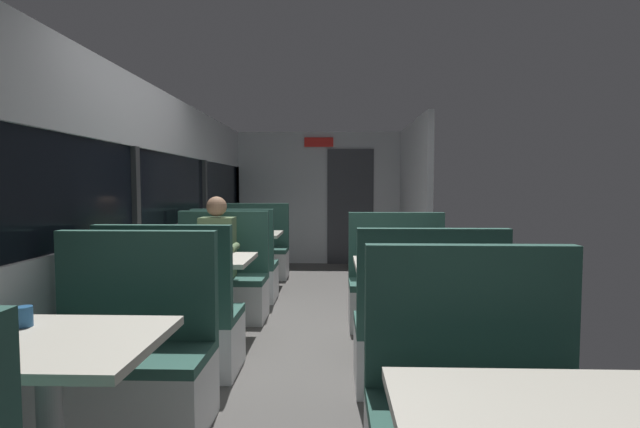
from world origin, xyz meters
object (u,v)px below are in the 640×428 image
Objects in this scene: bench_mid_window_facing_end at (173,329)px; dining_table_far_window at (247,240)px; dining_table_mid_window at (200,269)px; bench_rear_aisle_facing_end at (426,341)px; bench_mid_window_facing_entry at (220,287)px; bench_far_window_facing_end at (236,273)px; bench_near_window_facing_entry at (127,369)px; seated_passenger at (218,268)px; bench_rear_aisle_facing_entry at (398,293)px; coffee_cup_primary at (24,317)px; dining_table_near_window at (48,363)px; dining_table_rear_aisle at (410,275)px; bench_far_window_facing_entry at (256,255)px.

bench_mid_window_facing_end is 1.22× the size of dining_table_far_window.
dining_table_mid_window is 0.82× the size of bench_rear_aisle_facing_end.
bench_mid_window_facing_entry is 0.74m from bench_far_window_facing_end.
seated_passenger is (0.00, 2.07, 0.21)m from bench_near_window_facing_entry.
dining_table_mid_window is 1.48m from bench_far_window_facing_end.
bench_mid_window_facing_entry is 1.00× the size of bench_rear_aisle_facing_entry.
bench_mid_window_facing_end is (0.00, 0.74, 0.00)m from bench_near_window_facing_entry.
bench_rear_aisle_facing_end is (1.79, 0.54, 0.00)m from bench_near_window_facing_entry.
bench_near_window_facing_entry is at bearing -90.00° from bench_far_window_facing_end.
dining_table_mid_window is 2.00m from coffee_cup_primary.
bench_near_window_facing_entry is (0.00, 0.70, -0.31)m from dining_table_near_window.
dining_table_near_window is 1.00× the size of dining_table_far_window.
dining_table_far_window is at bearing 90.00° from dining_table_near_window.
dining_table_far_window is 1.00× the size of dining_table_rear_aisle.
seated_passenger is (0.00, 2.77, -0.10)m from dining_table_near_window.
bench_mid_window_facing_end is at bearing 90.00° from dining_table_near_window.
bench_near_window_facing_entry is at bearing 69.57° from coffee_cup_primary.
dining_table_near_window is at bearing -145.23° from bench_rear_aisle_facing_end.
bench_mid_window_facing_end is 1.00× the size of bench_rear_aisle_facing_end.
bench_mid_window_facing_end is at bearing -90.00° from dining_table_far_window.
bench_mid_window_facing_entry is at bearing 90.00° from dining_table_near_window.
dining_table_near_window is 3.21m from bench_rear_aisle_facing_entry.
dining_table_rear_aisle is 1.97m from seated_passenger.
dining_table_near_window and dining_table_mid_window have the same top height.
bench_rear_aisle_facing_entry is at bearing -6.38° from bench_mid_window_facing_entry.
dining_table_mid_window is at bearing 173.62° from dining_table_rear_aisle.
dining_table_mid_window is 0.64m from seated_passenger.
dining_table_near_window is 0.82× the size of bench_rear_aisle_facing_entry.
bench_far_window_facing_entry is at bearing 87.61° from coffee_cup_primary.
bench_mid_window_facing_end is at bearing -90.00° from dining_table_mid_window.
coffee_cup_primary is at bearing -94.30° from bench_mid_window_facing_entry.
bench_near_window_facing_entry is 0.87× the size of seated_passenger.
dining_table_mid_window is 0.82× the size of bench_far_window_facing_entry.
bench_mid_window_facing_end and bench_rear_aisle_facing_entry have the same top height.
coffee_cup_primary is at bearing -93.37° from bench_far_window_facing_end.
dining_table_rear_aisle is 0.82× the size of bench_rear_aisle_facing_end.
bench_rear_aisle_facing_end is at bearing 16.89° from bench_near_window_facing_entry.
bench_mid_window_facing_entry and bench_rear_aisle_facing_end have the same top height.
seated_passenger is (0.00, -1.52, -0.10)m from dining_table_far_window.
bench_mid_window_facing_end is 2.14m from bench_far_window_facing_end.
bench_near_window_facing_entry is 1.48m from dining_table_mid_window.
bench_rear_aisle_facing_entry is at bearing 90.00° from dining_table_rear_aisle.
bench_mid_window_facing_entry and bench_far_window_facing_entry have the same top height.
dining_table_near_window is at bearing -132.66° from dining_table_rear_aisle.
dining_table_rear_aisle is at bearing -6.38° from dining_table_mid_window.
bench_mid_window_facing_end is 0.87× the size of seated_passenger.
coffee_cup_primary is (-0.20, -2.68, 0.46)m from bench_mid_window_facing_entry.
dining_table_near_window is 0.29m from coffee_cup_primary.
seated_passenger is (0.00, -0.07, 0.21)m from bench_mid_window_facing_entry.
dining_table_near_window is 4.28m from dining_table_far_window.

